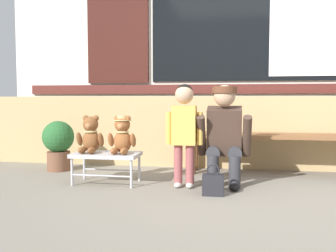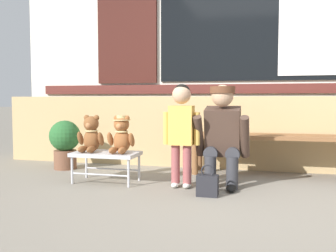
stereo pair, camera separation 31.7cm
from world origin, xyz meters
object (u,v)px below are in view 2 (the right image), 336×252
Objects in this scene: adult_crouching at (224,136)px; teddy_bear_plain at (91,135)px; child_standing at (181,124)px; small_display_bench at (106,155)px; wooden_bench_long at (288,141)px; handbag_on_ground at (207,185)px; teddy_bear_with_hat at (121,135)px; potted_plant at (65,142)px.

teddy_bear_plain is at bearing -175.67° from adult_crouching.
small_display_bench is at bearing 178.03° from child_standing.
wooden_bench_long is 3.28× the size of small_display_bench.
teddy_bear_plain is at bearing 166.89° from handbag_on_ground.
small_display_bench is 1.76× the size of teddy_bear_with_hat.
child_standing is at bearing -1.71° from teddy_bear_plain.
teddy_bear_with_hat is at bearing 162.38° from handbag_on_ground.
small_display_bench is 1.76× the size of teddy_bear_plain.
wooden_bench_long is 1.27m from child_standing.
adult_crouching is at bearing 5.70° from teddy_bear_with_hat.
wooden_bench_long is at bearing 38.60° from child_standing.
small_display_bench is at bearing -0.51° from teddy_bear_plain.
wooden_bench_long reaches higher than handbag_on_ground.
teddy_bear_with_hat is at bearing 177.31° from child_standing.
adult_crouching is at bearing 18.64° from child_standing.
wooden_bench_long is 2.19× the size of child_standing.
adult_crouching reaches higher than wooden_bench_long.
teddy_bear_plain reaches higher than potted_plant.
teddy_bear_with_hat is 0.64× the size of potted_plant.
child_standing is (-0.98, -0.78, 0.22)m from wooden_bench_long.
adult_crouching reaches higher than small_display_bench.
handbag_on_ground is at bearing -103.28° from adult_crouching.
handbag_on_ground is (1.21, -0.28, -0.37)m from teddy_bear_plain.
adult_crouching reaches higher than potted_plant.
wooden_bench_long is 1.76m from teddy_bear_with_hat.
wooden_bench_long is 5.78× the size of teddy_bear_plain.
teddy_bear_plain is 0.64× the size of potted_plant.
teddy_bear_with_hat is 0.38× the size of adult_crouching.
child_standing is 3.52× the size of handbag_on_ground.
small_display_bench is 0.67× the size of adult_crouching.
wooden_bench_long is 1.90m from small_display_bench.
wooden_bench_long is at bearing 56.11° from handbag_on_ground.
potted_plant reaches higher than small_display_bench.
adult_crouching is at bearing 5.01° from small_display_bench.
teddy_bear_plain is 0.38× the size of adult_crouching.
child_standing reaches higher than teddy_bear_with_hat.
child_standing is 1.01× the size of adult_crouching.
teddy_bear_plain reaches higher than small_display_bench.
teddy_bear_with_hat is (0.32, 0.00, 0.01)m from teddy_bear_plain.
small_display_bench is 1.16m from adult_crouching.
wooden_bench_long is 3.68× the size of potted_plant.
teddy_bear_with_hat reaches higher than potted_plant.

